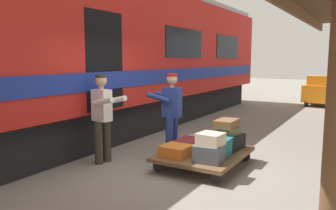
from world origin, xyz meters
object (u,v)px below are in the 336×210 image
object	(u,v)px
suitcase_slate_roller	(209,153)
suitcase_cream_canvas	(211,139)
luggage_cart	(204,154)
suitcase_black_hardshell	(229,142)
porter_by_door	(103,115)
suitcase_maroon_trunk	(189,144)
baggage_tug	(320,91)
suitcase_gray_aluminum	(200,140)
train_car	(54,56)
suitcase_olive_duffel	(227,131)
suitcase_teal_softside	(220,146)
porter_in_overalls	(171,112)
suitcase_brown_leather	(227,123)
suitcase_orange_carryall	(176,151)

from	to	relation	value
suitcase_slate_roller	suitcase_cream_canvas	size ratio (longest dim) A/B	1.16
suitcase_slate_roller	suitcase_cream_canvas	xyz separation A→B (m)	(-0.03, -0.01, 0.24)
luggage_cart	suitcase_black_hardshell	distance (m)	0.60
suitcase_slate_roller	porter_by_door	distance (m)	2.15
suitcase_maroon_trunk	baggage_tug	distance (m)	10.10
suitcase_black_hardshell	baggage_tug	world-z (taller)	baggage_tug
suitcase_gray_aluminum	train_car	bearing A→B (deg)	13.12
suitcase_black_hardshell	suitcase_slate_roller	xyz separation A→B (m)	(0.00, 0.97, 0.01)
train_car	suitcase_gray_aluminum	distance (m)	3.78
suitcase_slate_roller	suitcase_olive_duffel	world-z (taller)	suitcase_olive_duffel
train_car	suitcase_cream_canvas	size ratio (longest dim) A/B	50.01
suitcase_cream_canvas	porter_by_door	distance (m)	2.14
luggage_cart	suitcase_olive_duffel	world-z (taller)	suitcase_olive_duffel
suitcase_gray_aluminum	baggage_tug	size ratio (longest dim) A/B	0.29
suitcase_black_hardshell	suitcase_teal_softside	distance (m)	0.49
suitcase_maroon_trunk	porter_by_door	size ratio (longest dim) A/B	0.32
suitcase_teal_softside	suitcase_olive_duffel	bearing A→B (deg)	-85.33
suitcase_maroon_trunk	porter_in_overalls	world-z (taller)	porter_in_overalls
suitcase_slate_roller	baggage_tug	size ratio (longest dim) A/B	0.25
suitcase_black_hardshell	baggage_tug	bearing A→B (deg)	-92.99
suitcase_brown_leather	suitcase_gray_aluminum	bearing A→B (deg)	-3.49
suitcase_slate_roller	suitcase_brown_leather	size ratio (longest dim) A/B	0.85
suitcase_black_hardshell	suitcase_orange_carryall	bearing A→B (deg)	57.15
train_car	suitcase_cream_canvas	distance (m)	4.19
suitcase_black_hardshell	porter_in_overalls	distance (m)	1.31
suitcase_olive_duffel	baggage_tug	distance (m)	9.59
suitcase_olive_duffel	porter_by_door	size ratio (longest dim) A/B	0.23
train_car	suitcase_slate_roller	xyz separation A→B (m)	(-3.92, 0.20, -1.64)
suitcase_maroon_trunk	train_car	bearing A→B (deg)	4.89
suitcase_slate_roller	suitcase_brown_leather	world-z (taller)	suitcase_brown_leather
suitcase_orange_carryall	suitcase_teal_softside	xyz separation A→B (m)	(-0.63, -0.49, 0.05)
suitcase_cream_canvas	suitcase_slate_roller	bearing A→B (deg)	15.64
suitcase_orange_carryall	suitcase_olive_duffel	xyz separation A→B (m)	(-0.59, -0.95, 0.25)
suitcase_cream_canvas	baggage_tug	distance (m)	10.53
train_car	suitcase_olive_duffel	distance (m)	4.21
suitcase_orange_carryall	suitcase_slate_roller	size ratio (longest dim) A/B	1.08
suitcase_olive_duffel	porter_by_door	bearing A→B (deg)	31.53
suitcase_cream_canvas	suitcase_gray_aluminum	bearing A→B (deg)	-55.91
suitcase_slate_roller	suitcase_teal_softside	xyz separation A→B (m)	(0.00, -0.49, 0.01)
train_car	suitcase_black_hardshell	xyz separation A→B (m)	(-3.92, -0.77, -1.65)
suitcase_orange_carryall	baggage_tug	xyz separation A→B (m)	(-1.13, -10.52, 0.25)
suitcase_orange_carryall	suitcase_slate_roller	distance (m)	0.63
train_car	suitcase_olive_duffel	xyz separation A→B (m)	(-3.88, -0.75, -1.44)
suitcase_brown_leather	suitcase_cream_canvas	world-z (taller)	suitcase_brown_leather
train_car	suitcase_orange_carryall	xyz separation A→B (m)	(-3.29, 0.20, -1.69)
porter_by_door	porter_in_overalls	bearing A→B (deg)	-129.90
suitcase_teal_softside	train_car	bearing A→B (deg)	4.11
luggage_cart	suitcase_maroon_trunk	distance (m)	0.35
suitcase_slate_roller	suitcase_brown_leather	xyz separation A→B (m)	(0.05, -0.94, 0.35)
luggage_cart	suitcase_brown_leather	distance (m)	0.75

